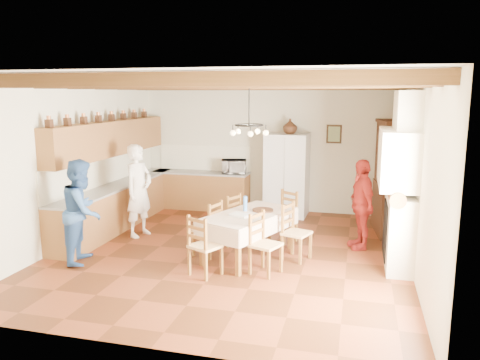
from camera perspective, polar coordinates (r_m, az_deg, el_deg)
name	(u,v)px	position (r m, az deg, el deg)	size (l,w,h in m)	color
floor	(230,253)	(8.33, -1.19, -8.89)	(6.00, 6.50, 0.02)	#4F2611
ceiling	(230,78)	(7.86, -1.28, 12.36)	(6.00, 6.50, 0.02)	silver
wall_back	(267,147)	(11.10, 3.31, 3.99)	(6.00, 0.02, 3.00)	beige
wall_front	(145,216)	(4.96, -11.46, -4.38)	(6.00, 0.02, 3.00)	beige
wall_left	(74,162)	(9.22, -19.56, 2.07)	(0.02, 6.50, 3.00)	beige
wall_right	(418,176)	(7.72, 20.83, 0.45)	(0.02, 6.50, 3.00)	beige
ceiling_beams	(230,84)	(7.86, -1.28, 11.63)	(6.00, 6.30, 0.16)	#3D280E
lower_cabinets_left	(120,206)	(10.14, -14.44, -3.09)	(0.60, 4.30, 0.86)	brown
lower_cabinets_back	(201,191)	(11.38, -4.74, -1.33)	(2.30, 0.60, 0.86)	brown
countertop_left	(119,185)	(10.05, -14.56, -0.59)	(0.62, 4.30, 0.04)	gray
countertop_back	(201,173)	(11.29, -4.77, 0.91)	(2.34, 0.62, 0.04)	gray
backsplash_left	(106,169)	(10.13, -16.06, 1.26)	(0.03, 4.30, 0.60)	white
backsplash_back	(205,158)	(11.51, -4.33, 2.71)	(2.30, 0.03, 0.60)	white
upper_cabinets	(111,138)	(9.97, -15.45, 4.92)	(0.35, 4.20, 0.70)	brown
fireplace	(396,179)	(7.90, 18.54, 0.08)	(0.56, 1.60, 2.80)	#EDE5C2
wall_picture	(334,134)	(10.85, 11.40, 5.51)	(0.34, 0.03, 0.42)	#2F2214
refrigerator	(287,175)	(10.67, 5.74, 0.63)	(0.93, 0.77, 1.87)	white
hutch	(391,178)	(9.67, 17.93, 0.28)	(0.52, 1.24, 2.25)	#351D11
dining_table	(249,218)	(7.91, 1.07, -4.67)	(1.49, 1.96, 0.77)	silver
chandelier	(249,125)	(7.65, 1.11, 6.71)	(0.47, 0.47, 0.03)	black
chair_left_near	(207,228)	(8.08, -4.01, -5.87)	(0.42, 0.40, 0.96)	brown
chair_left_far	(227,219)	(8.65, -1.65, -4.75)	(0.42, 0.40, 0.96)	brown
chair_right_near	(266,244)	(7.27, 3.16, -7.76)	(0.42, 0.40, 0.96)	brown
chair_right_far	(297,232)	(7.90, 6.92, -6.31)	(0.42, 0.40, 0.96)	brown
chair_end_near	(205,245)	(7.22, -4.27, -7.90)	(0.42, 0.40, 0.96)	brown
chair_end_far	(283,216)	(8.84, 5.28, -4.45)	(0.42, 0.40, 0.96)	brown
person_man	(139,191)	(9.27, -12.23, -1.27)	(0.66, 0.43, 1.80)	white
person_woman_blue	(83,211)	(8.11, -18.64, -3.59)	(0.83, 0.65, 1.72)	#31599A
person_woman_red	(361,204)	(8.63, 14.55, -2.86)	(0.95, 0.40, 1.62)	maroon
microwave	(234,167)	(11.02, -0.74, 1.66)	(0.58, 0.39, 0.32)	silver
fridge_vase	(290,126)	(10.53, 6.12, 6.54)	(0.32, 0.32, 0.34)	#351D11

